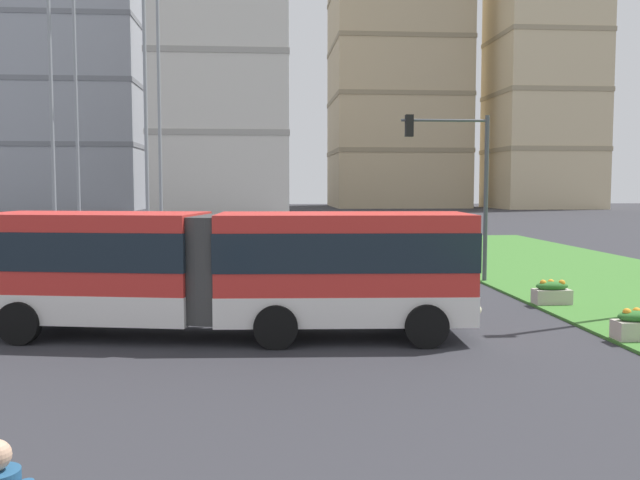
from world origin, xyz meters
The scene contains 9 objects.
articulated_bus centered at (-2.13, 13.43, 1.65)m, with size 12.03×3.97×3.00m.
car_silver_hatch centered at (-6.04, 25.80, 0.75)m, with size 4.49×2.21×1.58m.
flower_planter_4 centered at (7.47, 11.89, 0.43)m, with size 1.10×0.56×0.74m.
flower_planter_5 centered at (7.47, 16.77, 0.43)m, with size 1.10×0.56×0.74m.
traffic_light_far_right centered at (6.05, 22.00, 4.25)m, with size 3.32×0.28×6.26m.
apartment_tower_west centered at (-30.00, 104.18, 18.10)m, with size 21.04×16.15×36.16m.
apartment_tower_westcentre centered at (-6.70, 87.83, 19.14)m, with size 17.11×16.55×38.24m.
apartment_tower_centre centered at (20.77, 112.45, 21.82)m, with size 21.32×20.16×43.61m.
apartment_tower_eastcentre centered at (42.69, 103.96, 21.86)m, with size 15.60×15.23×43.69m.
Camera 1 is at (-1.21, -3.41, 3.68)m, focal length 38.93 mm.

